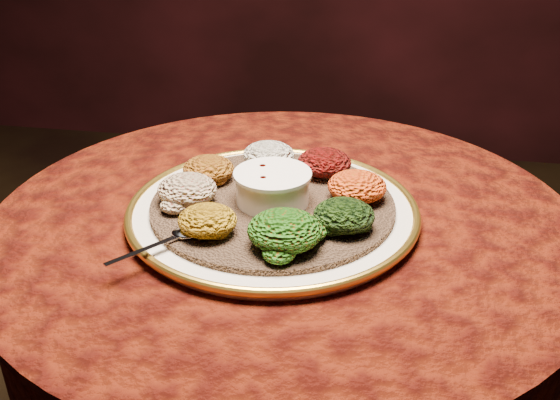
# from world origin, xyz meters

# --- Properties ---
(table) EXTENTS (0.96, 0.96, 0.73)m
(table) POSITION_xyz_m (0.00, 0.00, 0.55)
(table) COLOR black
(table) RESTS_ON ground
(platter) EXTENTS (0.49, 0.49, 0.02)m
(platter) POSITION_xyz_m (-0.02, -0.02, 0.75)
(platter) COLOR white
(platter) RESTS_ON table
(injera) EXTENTS (0.44, 0.44, 0.01)m
(injera) POSITION_xyz_m (-0.02, -0.02, 0.76)
(injera) COLOR brown
(injera) RESTS_ON platter
(stew_bowl) EXTENTS (0.12, 0.12, 0.05)m
(stew_bowl) POSITION_xyz_m (-0.02, -0.02, 0.79)
(stew_bowl) COLOR white
(stew_bowl) RESTS_ON injera
(spoon) EXTENTS (0.10, 0.12, 0.01)m
(spoon) POSITION_xyz_m (-0.13, -0.16, 0.77)
(spoon) COLOR silver
(spoon) RESTS_ON injera
(portion_ayib) EXTENTS (0.09, 0.09, 0.04)m
(portion_ayib) POSITION_xyz_m (-0.05, 0.11, 0.78)
(portion_ayib) COLOR silver
(portion_ayib) RESTS_ON injera
(portion_kitfo) EXTENTS (0.09, 0.09, 0.04)m
(portion_kitfo) POSITION_xyz_m (0.05, 0.09, 0.78)
(portion_kitfo) COLOR black
(portion_kitfo) RESTS_ON injera
(portion_tikil) EXTENTS (0.09, 0.09, 0.05)m
(portion_tikil) POSITION_xyz_m (0.12, 0.01, 0.78)
(portion_tikil) COLOR #BC710F
(portion_tikil) RESTS_ON injera
(portion_gomen) EXTENTS (0.09, 0.09, 0.04)m
(portion_gomen) POSITION_xyz_m (0.10, -0.09, 0.78)
(portion_gomen) COLOR black
(portion_gomen) RESTS_ON injera
(portion_mixveg) EXTENTS (0.11, 0.10, 0.05)m
(portion_mixveg) POSITION_xyz_m (0.03, -0.15, 0.79)
(portion_mixveg) COLOR #8E2909
(portion_mixveg) RESTS_ON injera
(portion_kik) EXTENTS (0.09, 0.08, 0.04)m
(portion_kik) POSITION_xyz_m (-0.09, -0.14, 0.78)
(portion_kik) COLOR #B58010
(portion_kik) RESTS_ON injera
(portion_timatim) EXTENTS (0.09, 0.09, 0.05)m
(portion_timatim) POSITION_xyz_m (-0.15, -0.05, 0.78)
(portion_timatim) COLOR maroon
(portion_timatim) RESTS_ON injera
(portion_shiro) EXTENTS (0.09, 0.08, 0.04)m
(portion_shiro) POSITION_xyz_m (-0.14, 0.04, 0.78)
(portion_shiro) COLOR brown
(portion_shiro) RESTS_ON injera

